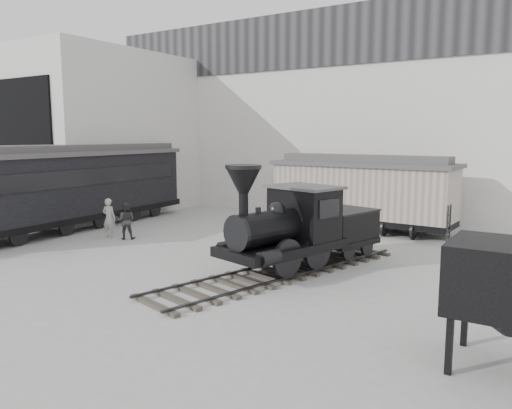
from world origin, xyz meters
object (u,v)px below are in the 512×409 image
Objects in this scene: visitor_a at (109,218)px; visitor_b at (126,220)px; boxcar at (362,191)px; locomotive at (297,232)px; passenger_coach at (74,186)px.

visitor_a reaches higher than visitor_b.
visitor_a is at bearing -135.65° from boxcar.
boxcar is (-0.74, 7.97, 0.57)m from locomotive.
locomotive is 6.23× the size of visitor_b.
visitor_b is at bearing 175.90° from visitor_a.
boxcar is at bearing 26.82° from passenger_coach.
boxcar is at bearing -151.61° from visitor_a.
locomotive is at bearing -81.76° from boxcar.
locomotive is at bearing 142.52° from visitor_b.
visitor_a is at bearing -16.13° from passenger_coach.
passenger_coach is 8.11× the size of visitor_a.
passenger_coach is at bearing -41.93° from visitor_b.
passenger_coach is (-11.73, -6.94, 0.19)m from boxcar.
passenger_coach is 3.38m from visitor_a.
locomotive is 1.15× the size of boxcar.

